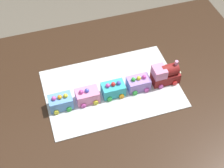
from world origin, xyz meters
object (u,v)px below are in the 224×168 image
at_px(cake_locomotive, 165,74).
at_px(cake_car_caboose_lavender, 138,83).
at_px(dining_table, 120,101).
at_px(cake_car_gondola_sky_blue, 61,102).
at_px(cake_car_hopper_turquoise, 113,89).
at_px(cake_car_tanker_bubblegum, 87,96).

relative_size(cake_locomotive, cake_car_caboose_lavender, 1.40).
xyz_separation_m(dining_table, cake_car_caboose_lavender, (-0.07, 0.03, 0.14)).
bearing_deg(cake_car_gondola_sky_blue, dining_table, -174.00).
height_order(cake_locomotive, cake_car_gondola_sky_blue, cake_locomotive).
relative_size(cake_car_hopper_turquoise, cake_car_gondola_sky_blue, 1.00).
bearing_deg(dining_table, cake_car_caboose_lavender, 157.69).
height_order(cake_car_caboose_lavender, cake_car_tanker_bubblegum, same).
bearing_deg(cake_car_gondola_sky_blue, cake_car_hopper_turquoise, 180.00).
bearing_deg(cake_car_tanker_bubblegum, dining_table, -169.78).
distance_m(cake_car_tanker_bubblegum, cake_car_gondola_sky_blue, 0.12).
height_order(cake_car_caboose_lavender, cake_car_hopper_turquoise, same).
distance_m(dining_table, cake_car_hopper_turquoise, 0.15).
xyz_separation_m(cake_car_hopper_turquoise, cake_car_tanker_bubblegum, (0.12, -0.00, -0.00)).
xyz_separation_m(dining_table, cake_car_hopper_turquoise, (0.05, 0.03, 0.14)).
bearing_deg(cake_car_caboose_lavender, dining_table, -22.31).
distance_m(dining_table, cake_car_gondola_sky_blue, 0.32).
bearing_deg(cake_locomotive, cake_car_caboose_lavender, 0.00).
bearing_deg(cake_car_tanker_bubblegum, cake_locomotive, -180.00).
distance_m(cake_car_hopper_turquoise, cake_car_gondola_sky_blue, 0.24).
height_order(cake_car_hopper_turquoise, cake_car_tanker_bubblegum, same).
distance_m(cake_car_hopper_turquoise, cake_car_tanker_bubblegum, 0.12).
height_order(cake_locomotive, cake_car_caboose_lavender, cake_locomotive).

